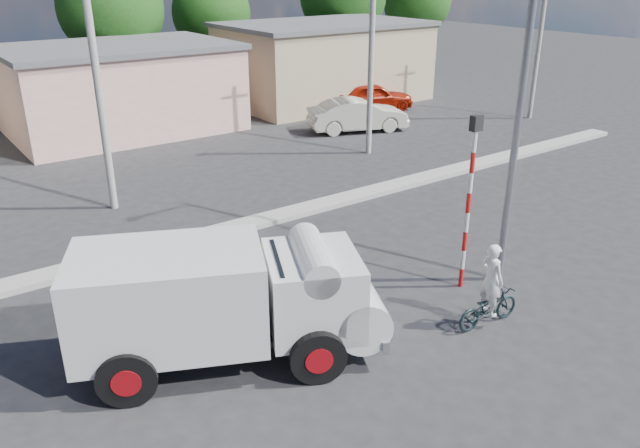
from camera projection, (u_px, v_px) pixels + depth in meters
ground_plane at (409, 358)px, 12.85m from camera, size 120.00×120.00×0.00m
median at (225, 230)px, 18.79m from camera, size 40.00×0.80×0.16m
truck at (230, 299)px, 12.32m from camera, size 6.40×4.51×2.50m
bicycle at (488, 307)px, 13.88m from camera, size 1.74×0.74×0.89m
cyclist at (490, 291)px, 13.72m from camera, size 0.46×0.65×1.68m
car_cream at (358, 115)px, 29.84m from camera, size 5.01×3.22×1.56m
car_red at (373, 96)px, 34.14m from camera, size 4.69×3.06×1.48m
traffic_pole at (470, 189)px, 14.70m from camera, size 0.28×0.18×4.36m
streetlight at (518, 86)px, 14.06m from camera, size 2.34×0.22×9.00m
building_row at (101, 88)px, 29.03m from camera, size 37.80×7.30×4.44m
tree_row at (167, 10)px, 36.24m from camera, size 51.24×7.43×8.42m
utility_poles at (247, 69)px, 21.98m from camera, size 35.40×0.24×8.00m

